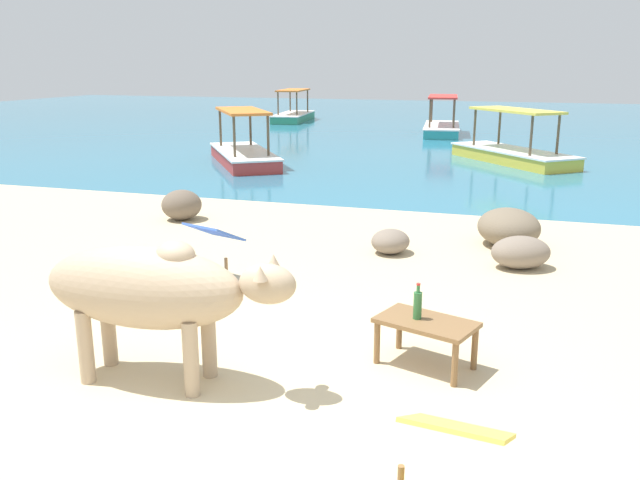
# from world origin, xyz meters

# --- Properties ---
(sand_beach) EXTENTS (18.00, 14.00, 0.04)m
(sand_beach) POSITION_xyz_m (0.00, 0.00, 0.02)
(sand_beach) COLOR #CCB78E
(sand_beach) RESTS_ON ground
(water_surface) EXTENTS (60.00, 36.00, 0.03)m
(water_surface) POSITION_xyz_m (0.00, 22.00, 0.00)
(water_surface) COLOR teal
(water_surface) RESTS_ON ground
(cow) EXTENTS (1.98, 0.68, 1.12)m
(cow) POSITION_xyz_m (-0.77, 0.48, 0.78)
(cow) COLOR tan
(cow) RESTS_ON sand_beach
(low_bench_table) EXTENTS (0.86, 0.66, 0.39)m
(low_bench_table) POSITION_xyz_m (1.16, 1.33, 0.37)
(low_bench_table) COLOR brown
(low_bench_table) RESTS_ON sand_beach
(bottle) EXTENTS (0.07, 0.07, 0.30)m
(bottle) POSITION_xyz_m (1.08, 1.35, 0.55)
(bottle) COLOR #2D6B38
(bottle) RESTS_ON low_bench_table
(deck_chair_near) EXTENTS (0.62, 0.83, 0.68)m
(deck_chair_near) POSITION_xyz_m (1.58, -0.67, 0.42)
(deck_chair_near) COLOR brown
(deck_chair_near) RESTS_ON sand_beach
(deck_chair_far) EXTENTS (0.74, 0.89, 0.68)m
(deck_chair_far) POSITION_xyz_m (-1.44, 2.63, 0.42)
(deck_chair_far) COLOR brown
(deck_chair_far) RESTS_ON sand_beach
(shore_rock_large) EXTENTS (1.03, 1.13, 0.50)m
(shore_rock_large) POSITION_xyz_m (1.64, 5.31, 0.29)
(shore_rock_large) COLOR #756651
(shore_rock_large) RESTS_ON sand_beach
(shore_rock_medium) EXTENTS (0.79, 0.77, 0.46)m
(shore_rock_medium) POSITION_xyz_m (-3.23, 5.36, 0.27)
(shore_rock_medium) COLOR #6B5B4C
(shore_rock_medium) RESTS_ON sand_beach
(shore_rock_small) EXTENTS (0.85, 0.75, 0.38)m
(shore_rock_small) POSITION_xyz_m (1.82, 4.32, 0.23)
(shore_rock_small) COLOR gray
(shore_rock_small) RESTS_ON sand_beach
(shore_rock_flat) EXTENTS (0.61, 0.63, 0.31)m
(shore_rock_flat) POSITION_xyz_m (0.23, 4.48, 0.19)
(shore_rock_flat) COLOR gray
(shore_rock_flat) RESTS_ON sand_beach
(boat_teal) EXTENTS (1.58, 3.78, 1.29)m
(boat_teal) POSITION_xyz_m (-1.11, 19.52, 0.29)
(boat_teal) COLOR teal
(boat_teal) RESTS_ON water_surface
(boat_green) EXTENTS (1.60, 3.79, 1.29)m
(boat_green) POSITION_xyz_m (-7.73, 23.01, 0.29)
(boat_green) COLOR #338E66
(boat_green) RESTS_ON water_surface
(boat_yellow) EXTENTS (3.25, 3.55, 1.29)m
(boat_yellow) POSITION_xyz_m (1.42, 13.38, 0.29)
(boat_yellow) COLOR gold
(boat_yellow) RESTS_ON water_surface
(boat_red) EXTENTS (3.01, 3.69, 1.29)m
(boat_red) POSITION_xyz_m (-4.78, 11.22, 0.29)
(boat_red) COLOR #C63833
(boat_red) RESTS_ON water_surface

